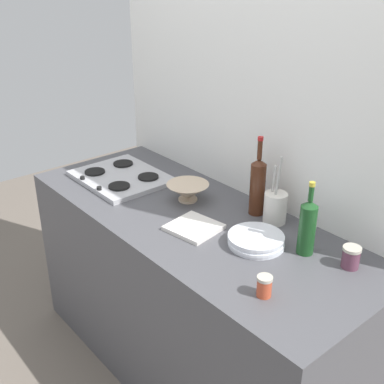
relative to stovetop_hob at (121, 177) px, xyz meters
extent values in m
plane|color=#6B6056|center=(0.55, 0.02, -0.91)|extent=(6.00, 6.00, 0.00)
cube|color=#4C4C51|center=(0.55, 0.02, -0.46)|extent=(1.80, 0.70, 0.90)
cube|color=white|center=(0.55, 0.40, 0.29)|extent=(1.90, 0.06, 2.40)
cube|color=#B2B2B7|center=(0.00, 0.00, 0.00)|extent=(0.47, 0.39, 0.02)
cylinder|color=black|center=(-0.12, -0.09, 0.02)|extent=(0.11, 0.11, 0.01)
cylinder|color=black|center=(0.12, -0.09, 0.02)|extent=(0.11, 0.11, 0.01)
cylinder|color=black|center=(-0.12, 0.09, 0.02)|extent=(0.11, 0.11, 0.01)
cylinder|color=black|center=(0.12, 0.09, 0.02)|extent=(0.11, 0.11, 0.01)
cylinder|color=black|center=(-0.08, -0.18, 0.02)|extent=(0.02, 0.02, 0.02)
cylinder|color=black|center=(0.08, -0.18, 0.02)|extent=(0.02, 0.02, 0.02)
cylinder|color=white|center=(0.91, 0.06, -0.01)|extent=(0.23, 0.23, 0.01)
cylinder|color=white|center=(0.91, 0.06, 0.00)|extent=(0.23, 0.23, 0.01)
cylinder|color=white|center=(0.90, 0.06, 0.01)|extent=(0.23, 0.23, 0.01)
cylinder|color=white|center=(0.90, 0.06, 0.03)|extent=(0.23, 0.23, 0.01)
cylinder|color=#472314|center=(0.71, 0.26, 0.11)|extent=(0.07, 0.07, 0.24)
cone|color=#472314|center=(0.71, 0.26, 0.24)|extent=(0.07, 0.07, 0.02)
cylinder|color=#472314|center=(0.71, 0.26, 0.29)|extent=(0.02, 0.02, 0.09)
cylinder|color=#B21E1E|center=(0.71, 0.26, 0.34)|extent=(0.02, 0.02, 0.02)
cylinder|color=#19471E|center=(1.07, 0.16, 0.09)|extent=(0.07, 0.07, 0.20)
cone|color=#19471E|center=(1.07, 0.16, 0.20)|extent=(0.07, 0.07, 0.02)
cylinder|color=#19471E|center=(1.07, 0.16, 0.24)|extent=(0.02, 0.02, 0.06)
cylinder|color=gold|center=(1.07, 0.16, 0.28)|extent=(0.02, 0.02, 0.02)
cylinder|color=beige|center=(0.41, 0.11, -0.01)|extent=(0.09, 0.09, 0.01)
cone|color=beige|center=(0.41, 0.11, 0.03)|extent=(0.20, 0.20, 0.07)
cylinder|color=silver|center=(0.82, 0.26, 0.06)|extent=(0.10, 0.10, 0.14)
cylinder|color=#B7B7B2|center=(0.80, 0.27, 0.15)|extent=(0.03, 0.02, 0.20)
cylinder|color=#B7B7B2|center=(0.83, 0.26, 0.17)|extent=(0.03, 0.02, 0.26)
cylinder|color=#66384C|center=(1.24, 0.21, 0.02)|extent=(0.07, 0.07, 0.07)
cylinder|color=beige|center=(1.24, 0.21, 0.07)|extent=(0.07, 0.07, 0.01)
cylinder|color=#C64C2D|center=(1.15, -0.16, 0.02)|extent=(0.05, 0.05, 0.07)
cylinder|color=beige|center=(1.15, -0.16, 0.06)|extent=(0.05, 0.05, 0.01)
cube|color=silver|center=(0.65, -0.05, 0.00)|extent=(0.23, 0.22, 0.02)
camera|label=1|loc=(2.04, -1.24, 1.03)|focal=46.03mm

